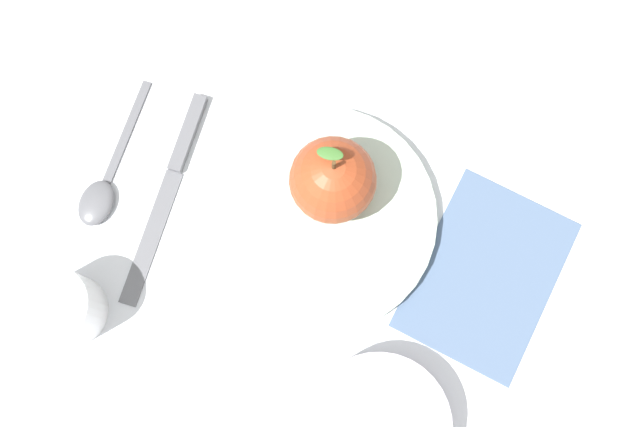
{
  "coord_description": "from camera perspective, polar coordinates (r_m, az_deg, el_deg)",
  "views": [
    {
      "loc": [
        -0.15,
        0.03,
        0.71
      ],
      "look_at": [
        0.0,
        -0.02,
        0.02
      ],
      "focal_mm": 40.44,
      "sensor_mm": 36.0,
      "label": 1
    }
  ],
  "objects": [
    {
      "name": "apple",
      "position": [
        0.68,
        1.02,
        2.67
      ],
      "size": [
        0.08,
        0.08,
        0.1
      ],
      "color": "#9E3D1E",
      "rests_on": "dinner_plate"
    },
    {
      "name": "spoon",
      "position": [
        0.76,
        -16.81,
        1.97
      ],
      "size": [
        0.14,
        0.12,
        0.01
      ],
      "color": "#59595E",
      "rests_on": "ground_plane"
    },
    {
      "name": "cup",
      "position": [
        0.72,
        -19.87,
        -7.03
      ],
      "size": [
        0.07,
        0.07,
        0.07
      ],
      "color": "white",
      "rests_on": "ground_plane"
    },
    {
      "name": "dinner_plate",
      "position": [
        0.72,
        -0.0,
        -0.18
      ],
      "size": [
        0.23,
        0.23,
        0.02
      ],
      "color": "#B2C6B2",
      "rests_on": "ground_plane"
    },
    {
      "name": "ground_plane",
      "position": [
        0.73,
        -1.44,
        -0.96
      ],
      "size": [
        2.4,
        2.4,
        0.0
      ],
      "primitive_type": "plane",
      "color": "silver"
    },
    {
      "name": "knife",
      "position": [
        0.75,
        -11.62,
        2.79
      ],
      "size": [
        0.19,
        0.15,
        0.01
      ],
      "color": "#59595E",
      "rests_on": "ground_plane"
    },
    {
      "name": "side_bowl",
      "position": [
        0.69,
        4.65,
        -16.35
      ],
      "size": [
        0.13,
        0.13,
        0.04
      ],
      "color": "silver",
      "rests_on": "ground_plane"
    },
    {
      "name": "linen_napkin",
      "position": [
        0.73,
        13.05,
        -4.72
      ],
      "size": [
        0.22,
        0.22,
        0.0
      ],
      "primitive_type": "cube",
      "rotation": [
        0.0,
        0.0,
        0.76
      ],
      "color": "slate",
      "rests_on": "ground_plane"
    }
  ]
}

